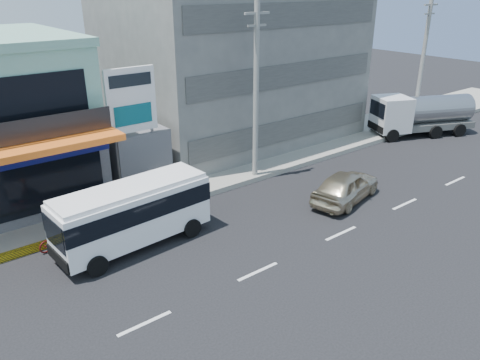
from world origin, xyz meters
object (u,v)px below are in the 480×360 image
at_px(utility_pole_near, 256,92).
at_px(concrete_building, 230,39).
at_px(tanker_truck, 419,114).
at_px(motorcycle_rider, 56,233).
at_px(billboard, 132,108).
at_px(satellite_dish, 128,124).
at_px(utility_pole_far, 422,63).
at_px(minibus, 133,210).
at_px(sedan, 346,186).

bearing_deg(utility_pole_near, concrete_building, 62.24).
relative_size(concrete_building, utility_pole_near, 1.60).
xyz_separation_m(tanker_truck, motorcycle_rider, (-26.83, 0.28, -0.91)).
height_order(concrete_building, billboard, concrete_building).
distance_m(satellite_dish, utility_pole_far, 22.35).
bearing_deg(minibus, billboard, 60.94).
xyz_separation_m(billboard, motorcycle_rider, (-5.14, -2.40, -4.21)).
bearing_deg(satellite_dish, utility_pole_near, -30.96).
bearing_deg(sedan, utility_pole_far, -83.15).
height_order(billboard, tanker_truck, billboard).
height_order(utility_pole_near, tanker_truck, utility_pole_near).
distance_m(concrete_building, sedan, 14.33).
bearing_deg(utility_pole_near, minibus, -164.30).
xyz_separation_m(concrete_building, minibus, (-12.89, -10.10, -5.32)).
height_order(sedan, tanker_truck, tanker_truck).
bearing_deg(motorcycle_rider, satellite_dish, 36.65).
bearing_deg(concrete_building, billboard, -151.08).
bearing_deg(motorcycle_rider, utility_pole_near, 2.95).
bearing_deg(minibus, utility_pole_near, 15.70).
distance_m(utility_pole_far, tanker_truck, 3.72).
relative_size(utility_pole_far, minibus, 1.46).
height_order(satellite_dish, tanker_truck, satellite_dish).
bearing_deg(tanker_truck, billboard, 172.95).
relative_size(utility_pole_far, sedan, 2.08).
xyz_separation_m(satellite_dish, utility_pole_far, (22.00, -3.60, 1.57)).
bearing_deg(billboard, utility_pole_far, -4.57).
bearing_deg(minibus, tanker_truck, 3.84).
distance_m(sedan, tanker_truck, 13.99).
bearing_deg(billboard, satellite_dish, 74.48).
relative_size(satellite_dish, utility_pole_far, 0.15).
height_order(utility_pole_far, tanker_truck, utility_pole_far).
distance_m(billboard, motorcycle_rider, 7.07).
bearing_deg(concrete_building, satellite_dish, -158.20).
bearing_deg(utility_pole_far, concrete_building, 147.65).
relative_size(utility_pole_near, utility_pole_far, 1.00).
distance_m(utility_pole_near, utility_pole_far, 16.00).
bearing_deg(concrete_building, utility_pole_near, -117.76).
bearing_deg(tanker_truck, minibus, -176.16).
xyz_separation_m(sedan, motorcycle_rider, (-13.53, 4.56, -0.10)).
bearing_deg(motorcycle_rider, billboard, 25.01).
bearing_deg(concrete_building, motorcycle_rider, -152.34).
distance_m(satellite_dish, sedan, 12.10).
relative_size(satellite_dish, billboard, 0.22).
xyz_separation_m(utility_pole_far, tanker_truck, (-0.82, -0.88, -3.52)).
distance_m(billboard, utility_pole_near, 6.75).
height_order(satellite_dish, billboard, billboard).
distance_m(minibus, motorcycle_rider, 3.48).
bearing_deg(satellite_dish, utility_pole_far, -9.29).
height_order(billboard, motorcycle_rider, billboard).
xyz_separation_m(satellite_dish, tanker_truck, (21.18, -4.48, -1.95)).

